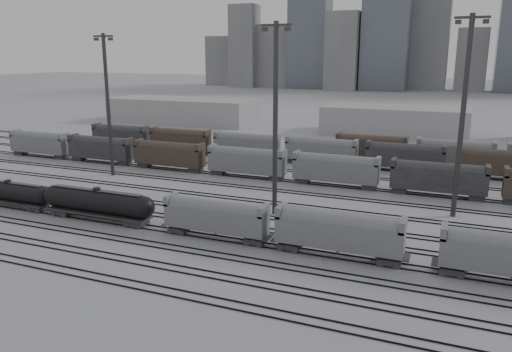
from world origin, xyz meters
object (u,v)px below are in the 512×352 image
at_px(tank_car_a, 9,192).
at_px(tank_car_b, 98,202).
at_px(hopper_car_a, 216,215).
at_px(hopper_car_b, 339,230).
at_px(light_mast_c, 275,116).

distance_m(tank_car_a, tank_car_b, 16.74).
bearing_deg(tank_car_a, hopper_car_a, 0.00).
relative_size(tank_car_a, hopper_car_b, 1.11).
xyz_separation_m(tank_car_b, hopper_car_b, (34.05, 0.00, 0.61)).
xyz_separation_m(tank_car_a, hopper_car_b, (50.79, 0.00, 0.91)).
relative_size(hopper_car_a, hopper_car_b, 0.93).
bearing_deg(hopper_car_b, hopper_car_a, 180.00).
bearing_deg(hopper_car_a, tank_car_b, 180.00).
relative_size(hopper_car_b, light_mast_c, 0.54).
height_order(tank_car_a, tank_car_b, tank_car_b).
distance_m(tank_car_b, hopper_car_a, 18.41).
distance_m(hopper_car_a, hopper_car_b, 15.65).
xyz_separation_m(hopper_car_a, light_mast_c, (3.35, 12.20, 11.31)).
xyz_separation_m(tank_car_b, hopper_car_a, (18.40, 0.00, 0.39)).
bearing_deg(hopper_car_a, hopper_car_b, 0.00).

